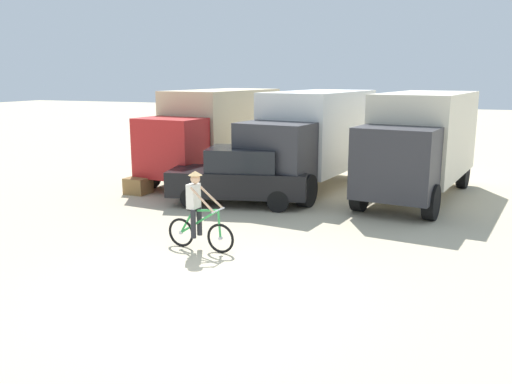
% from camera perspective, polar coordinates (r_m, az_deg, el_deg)
% --- Properties ---
extents(ground_plane, '(120.00, 120.00, 0.00)m').
position_cam_1_polar(ground_plane, '(10.38, -5.25, -9.88)').
color(ground_plane, beige).
extents(box_truck_tan_camper, '(3.07, 6.96, 3.35)m').
position_cam_1_polar(box_truck_tan_camper, '(20.76, -4.33, 6.60)').
color(box_truck_tan_camper, '#CCB78E').
rests_on(box_truck_tan_camper, ground).
extents(box_truck_white_box, '(3.24, 7.00, 3.35)m').
position_cam_1_polar(box_truck_white_box, '(18.96, 6.00, 6.04)').
color(box_truck_white_box, white).
rests_on(box_truck_white_box, ground).
extents(box_truck_cream_rv, '(3.30, 7.02, 3.35)m').
position_cam_1_polar(box_truck_cream_rv, '(18.15, 17.00, 5.29)').
color(box_truck_cream_rv, beige).
rests_on(box_truck_cream_rv, ground).
extents(sedan_parked, '(4.48, 2.64, 1.76)m').
position_cam_1_polar(sedan_parked, '(16.49, -1.69, 1.69)').
color(sedan_parked, black).
rests_on(sedan_parked, ground).
extents(cyclist_orange_shirt, '(1.73, 0.52, 1.82)m').
position_cam_1_polar(cyclist_orange_shirt, '(12.25, -6.18, -2.27)').
color(cyclist_orange_shirt, black).
rests_on(cyclist_orange_shirt, ground).
extents(supply_crate, '(0.76, 0.77, 0.54)m').
position_cam_1_polar(supply_crate, '(18.54, -12.35, 0.66)').
color(supply_crate, olive).
rests_on(supply_crate, ground).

